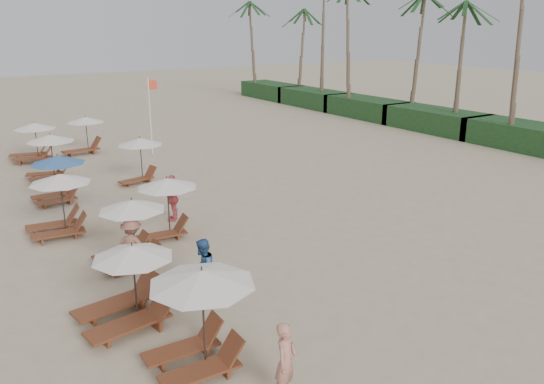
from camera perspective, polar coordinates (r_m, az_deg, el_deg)
ground at (r=17.81m, az=5.02°, el=-8.05°), size 160.00×160.00×0.00m
shrub_hedge at (r=42.51m, az=16.83°, el=7.25°), size 3.20×53.00×1.60m
lounger_station_0 at (r=12.59m, az=-8.01°, el=-12.74°), size 2.59×2.45×2.39m
lounger_station_1 at (r=14.88m, az=-15.31°, el=-9.88°), size 2.73×2.35×2.13m
lounger_station_2 at (r=18.24m, az=-14.92°, el=-4.03°), size 2.42×2.18×2.19m
lounger_station_3 at (r=21.66m, az=-21.68°, el=-1.26°), size 2.56×2.25×2.33m
lounger_station_4 at (r=25.73m, az=-21.79°, el=1.56°), size 2.47×2.36×2.09m
lounger_station_5 at (r=29.60m, az=-22.46°, el=3.53°), size 2.59×2.37×2.33m
lounger_station_6 at (r=34.35m, az=-23.94°, el=4.75°), size 2.80×2.46×2.19m
inland_station_0 at (r=20.15m, az=-11.17°, el=-0.83°), size 2.56×2.24×2.22m
inland_station_1 at (r=27.69m, az=-13.84°, el=3.94°), size 2.56×2.24×2.22m
inland_station_2 at (r=35.09m, az=-19.25°, el=5.85°), size 2.87×2.24×2.22m
beachgoer_near at (r=11.80m, az=1.48°, el=-17.36°), size 0.76×0.70×1.75m
beachgoer_mid_a at (r=15.73m, az=-7.29°, el=-8.06°), size 1.11×1.09×1.80m
beachgoer_mid_b at (r=17.69m, az=-14.45°, el=-5.52°), size 1.31×1.32×1.83m
beachgoer_far_a at (r=22.04m, az=-10.36°, el=-0.60°), size 1.04×1.17×1.90m
flag_pole_near at (r=33.74m, az=-12.64°, el=8.08°), size 0.59×0.08×4.49m
flag_pole_far at (r=36.29m, az=-12.70°, el=8.62°), size 0.60×0.08×4.41m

